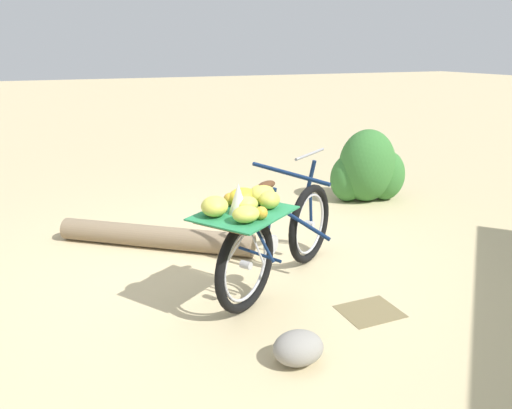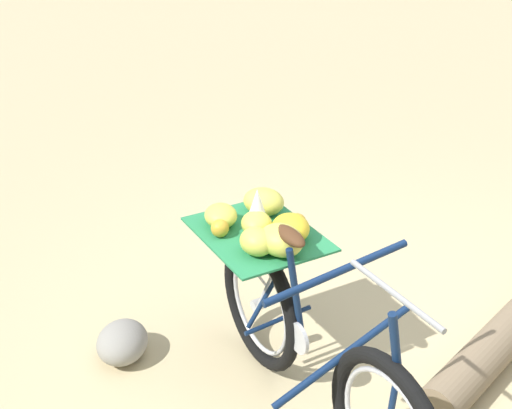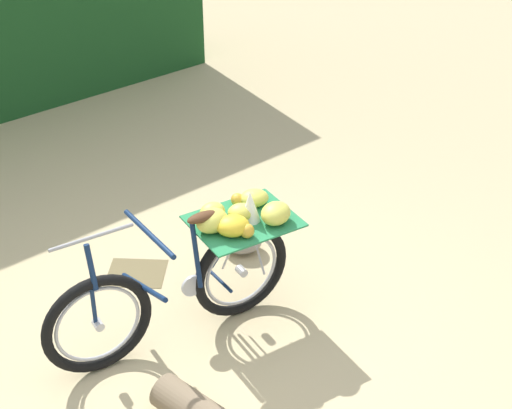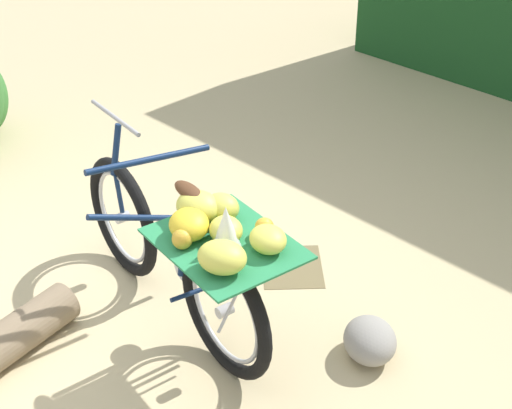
{
  "view_description": "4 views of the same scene",
  "coord_description": "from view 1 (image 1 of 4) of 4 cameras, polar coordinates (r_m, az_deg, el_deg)",
  "views": [
    {
      "loc": [
        1.42,
        3.68,
        1.89
      ],
      "look_at": [
        0.1,
        0.56,
        0.82
      ],
      "focal_mm": 34.54,
      "sensor_mm": 36.0,
      "label": 1
    },
    {
      "loc": [
        -2.81,
        0.33,
        2.46
      ],
      "look_at": [
        0.22,
        0.61,
        0.94
      ],
      "focal_mm": 48.58,
      "sensor_mm": 36.0,
      "label": 2
    },
    {
      "loc": [
        0.51,
        -3.47,
        3.5
      ],
      "look_at": [
        0.29,
        0.7,
        0.84
      ],
      "focal_mm": 51.89,
      "sensor_mm": 36.0,
      "label": 3
    },
    {
      "loc": [
        3.17,
        0.64,
        2.82
      ],
      "look_at": [
        0.18,
        0.74,
        0.96
      ],
      "focal_mm": 54.73,
      "sensor_mm": 36.0,
      "label": 4
    }
  ],
  "objects": [
    {
      "name": "ground_plane",
      "position": [
        4.37,
        -1.63,
        -7.99
      ],
      "size": [
        60.0,
        60.0,
        0.0
      ],
      "primitive_type": "plane",
      "color": "#C6B284"
    },
    {
      "name": "bicycle",
      "position": [
        3.88,
        1.71,
        -2.95
      ],
      "size": [
        1.63,
        1.26,
        1.03
      ],
      "rotation": [
        0.0,
        0.0,
        -2.54
      ],
      "color": "black",
      "rests_on": "ground_plane"
    },
    {
      "name": "fallen_log",
      "position": [
        4.98,
        -11.56,
        -3.69
      ],
      "size": [
        1.74,
        1.38,
        0.22
      ],
      "primitive_type": "cylinder",
      "rotation": [
        0.0,
        1.57,
        -0.64
      ],
      "color": "#7F6B51",
      "rests_on": "ground_plane"
    },
    {
      "name": "leaf_litter_patch",
      "position": [
        3.89,
        13.04,
        -11.95
      ],
      "size": [
        0.44,
        0.36,
        0.01
      ],
      "primitive_type": "cube",
      "color": "olive",
      "rests_on": "ground_plane"
    },
    {
      "name": "path_stone",
      "position": [
        3.22,
        4.91,
        -16.21
      ],
      "size": [
        0.33,
        0.27,
        0.21
      ],
      "primitive_type": "ellipsoid",
      "color": "gray",
      "rests_on": "ground_plane"
    },
    {
      "name": "shrub_cluster",
      "position": [
        6.47,
        12.83,
        3.95
      ],
      "size": [
        0.97,
        0.67,
        0.93
      ],
      "color": "#387533",
      "rests_on": "ground_plane"
    }
  ]
}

